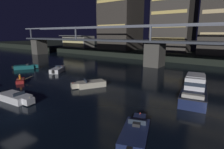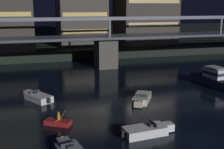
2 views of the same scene
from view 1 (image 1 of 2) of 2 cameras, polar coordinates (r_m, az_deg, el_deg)
name	(u,v)px [view 1 (image 1 of 2)]	position (r m, az deg, el deg)	size (l,w,h in m)	color
ground_plane	(16,117)	(19.00, -28.31, -11.92)	(400.00, 400.00, 0.00)	black
far_riverbank	(196,48)	(89.34, 25.16, 7.55)	(240.00, 80.00, 2.20)	black
river_bridge	(155,47)	(42.84, 13.55, 8.58)	(97.26, 6.40, 9.38)	#4C4944
tower_west_tall	(175,20)	(60.66, 19.27, 16.08)	(10.87, 12.60, 19.15)	#423D38
waterfront_pavilion	(78,41)	(74.13, -10.75, 10.27)	(12.40, 7.40, 4.70)	#B2AD9E
cabin_cruiser_near_left	(194,89)	(23.38, 24.69, -4.29)	(3.87, 9.35, 2.79)	#19234C
speedboat_near_center	(58,70)	(37.49, -16.87, 1.44)	(3.64, 4.85, 1.16)	silver
speedboat_mid_center	(90,84)	(25.92, -7.06, -3.04)	(3.66, 4.85, 1.16)	beige
speedboat_mid_right	(16,98)	(23.10, -28.19, -6.51)	(5.23, 2.15, 1.16)	silver
speedboat_far_left	(25,67)	(43.35, -25.89, 2.18)	(3.67, 4.84, 1.16)	#196066
speedboat_far_center	(135,133)	(13.77, 7.46, -18.05)	(2.97, 5.13, 1.16)	#19234C
dinghy_with_paddler	(20,81)	(31.66, -27.11, -1.72)	(2.79, 2.70, 1.36)	maroon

